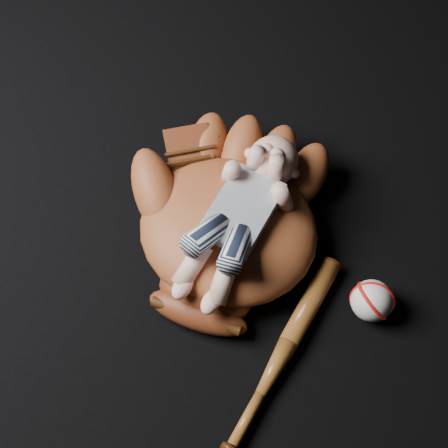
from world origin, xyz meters
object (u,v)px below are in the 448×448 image
object	(u,v)px
baseball_bat	(283,353)
baseball	(372,301)
newborn_baby	(235,221)
baseball_glove	(228,225)

from	to	relation	value
baseball_bat	baseball	xyz separation A→B (m)	(0.07, 0.18, 0.02)
newborn_baby	baseball	world-z (taller)	newborn_baby
baseball_glove	baseball	xyz separation A→B (m)	(0.30, 0.06, -0.04)
baseball_bat	baseball	distance (m)	0.20
newborn_baby	baseball_bat	world-z (taller)	newborn_baby
baseball_glove	baseball	size ratio (longest dim) A/B	6.15
baseball_bat	baseball	bearing A→B (deg)	68.37
baseball_glove	baseball_bat	size ratio (longest dim) A/B	1.20
baseball_glove	newborn_baby	xyz separation A→B (m)	(0.02, -0.01, 0.06)
baseball_glove	baseball	world-z (taller)	baseball_glove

